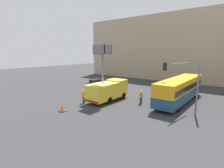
{
  "coord_description": "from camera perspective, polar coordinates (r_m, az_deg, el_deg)",
  "views": [
    {
      "loc": [
        14.91,
        -16.93,
        6.42
      ],
      "look_at": [
        0.3,
        1.62,
        2.14
      ],
      "focal_mm": 28.0,
      "sensor_mm": 36.0,
      "label": 1
    }
  ],
  "objects": [
    {
      "name": "road_worker_directing",
      "position": [
        22.36,
        9.45,
        -4.2
      ],
      "size": [
        0.38,
        0.38,
        1.78
      ],
      "rotation": [
        0.0,
        0.0,
        6.15
      ],
      "color": "navy",
      "rests_on": "ground_plane"
    },
    {
      "name": "traffic_cone_near_truck",
      "position": [
        20.08,
        -15.95,
        -7.67
      ],
      "size": [
        0.69,
        0.69,
        0.78
      ],
      "color": "black",
      "rests_on": "ground_plane"
    },
    {
      "name": "ground_plane",
      "position": [
        23.46,
        -3.04,
        -5.63
      ],
      "size": [
        120.0,
        120.0,
        0.0
      ],
      "primitive_type": "plane",
      "color": "#333335"
    },
    {
      "name": "parked_car_curbside",
      "position": [
        33.85,
        -4.95,
        0.51
      ],
      "size": [
        1.73,
        4.47,
        1.37
      ],
      "color": "black",
      "rests_on": "ground_plane"
    },
    {
      "name": "city_bus",
      "position": [
        24.36,
        21.37,
        -1.33
      ],
      "size": [
        2.49,
        12.07,
        3.12
      ],
      "rotation": [
        0.0,
        0.0,
        1.78
      ],
      "color": "navy",
      "rests_on": "ground_plane"
    },
    {
      "name": "road_worker_near_truck",
      "position": [
        22.68,
        -9.24,
        -4.01
      ],
      "size": [
        0.38,
        0.38,
        1.77
      ],
      "rotation": [
        0.0,
        0.0,
        0.82
      ],
      "color": "navy",
      "rests_on": "ground_plane"
    },
    {
      "name": "building_backdrop_far",
      "position": [
        45.53,
        19.47,
        11.01
      ],
      "size": [
        44.0,
        10.0,
        14.93
      ],
      "color": "tan",
      "rests_on": "ground_plane"
    },
    {
      "name": "traffic_light_pole",
      "position": [
        19.86,
        22.53,
        2.0
      ],
      "size": [
        3.96,
        3.71,
        5.59
      ],
      "color": "slate",
      "rests_on": "ground_plane"
    },
    {
      "name": "utility_truck",
      "position": [
        23.37,
        -1.46,
        -1.7
      ],
      "size": [
        2.42,
        6.17,
        7.36
      ],
      "color": "yellow",
      "rests_on": "ground_plane"
    }
  ]
}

